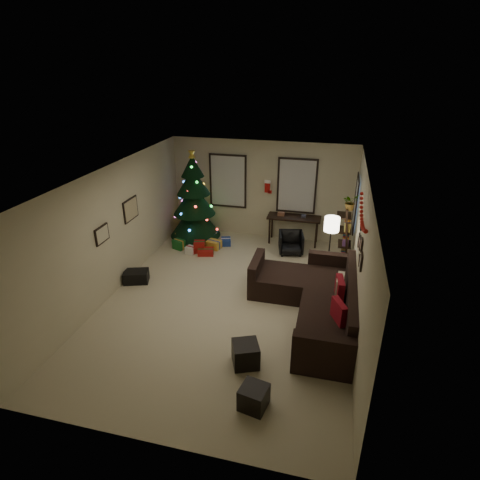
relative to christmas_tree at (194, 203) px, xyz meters
name	(u,v)px	position (x,y,z in m)	size (l,w,h in m)	color
floor	(229,301)	(1.73, -2.81, -1.07)	(7.00, 7.00, 0.00)	#C3B794
ceiling	(227,175)	(1.73, -2.81, 1.63)	(7.00, 7.00, 0.00)	white
wall_back	(262,190)	(1.73, 0.69, 0.28)	(5.00, 5.00, 0.00)	#C2B994
wall_front	(148,365)	(1.73, -6.31, 0.28)	(5.00, 5.00, 0.00)	#C2B994
wall_left	(113,231)	(-0.77, -2.81, 0.28)	(7.00, 7.00, 0.00)	#C2B994
wall_right	(360,257)	(4.23, -2.81, 0.28)	(7.00, 7.00, 0.00)	#C2B994
window_back_left	(228,181)	(0.78, 0.66, 0.48)	(1.05, 0.06, 1.50)	#728CB2
window_back_right	(297,186)	(2.68, 0.66, 0.48)	(1.05, 0.06, 1.50)	#728CB2
window_right_wall	(356,203)	(4.20, -0.26, 0.43)	(0.06, 0.90, 1.30)	#728CB2
christmas_tree	(194,203)	(0.00, 0.00, 0.00)	(1.39, 1.39, 2.58)	black
presents	(202,243)	(0.33, -0.48, -0.95)	(1.50, 1.16, 0.30)	gold
sofa	(316,300)	(3.52, -2.84, -0.76)	(2.17, 3.13, 0.94)	black
pillow_red_a	(339,313)	(3.94, -3.65, -0.43)	(0.12, 0.44, 0.44)	maroon
pillow_red_b	(339,290)	(3.94, -2.87, -0.43)	(0.12, 0.46, 0.46)	maroon
pillow_cream	(340,287)	(3.94, -2.76, -0.44)	(0.13, 0.45, 0.45)	beige
ottoman_near	(246,354)	(2.50, -4.56, -0.87)	(0.42, 0.42, 0.40)	black
ottoman_far	(254,397)	(2.82, -5.39, -0.89)	(0.38, 0.38, 0.36)	black
desk	(294,220)	(2.68, 0.41, -0.39)	(1.42, 0.51, 0.77)	black
desk_chair	(291,243)	(2.70, -0.24, -0.78)	(0.56, 0.52, 0.57)	black
bookshelf	(346,240)	(4.03, -0.83, -0.29)	(0.30, 0.48, 1.61)	black
potted_plant	(351,200)	(4.03, -0.94, 0.74)	(0.43, 0.37, 0.48)	#4C4C4C
floor_lamp	(331,228)	(3.68, -1.46, 0.23)	(0.33, 0.33, 1.55)	black
art_map	(131,209)	(-0.75, -2.04, 0.48)	(0.04, 0.60, 0.50)	black
art_abstract	(102,234)	(-0.75, -3.24, 0.38)	(0.04, 0.45, 0.35)	black
gallery	(360,247)	(4.21, -2.88, 0.51)	(0.03, 1.25, 0.54)	black
garland	(363,216)	(4.18, -2.79, 1.07)	(0.08, 1.90, 0.30)	#A5140C
stocking_left	(258,183)	(1.59, 0.80, 0.43)	(0.20, 0.05, 0.36)	#990F0C
stocking_right	(268,186)	(1.92, 0.53, 0.45)	(0.20, 0.05, 0.36)	#990F0C
storage_bin	(136,276)	(-0.51, -2.56, -0.93)	(0.54, 0.36, 0.27)	black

